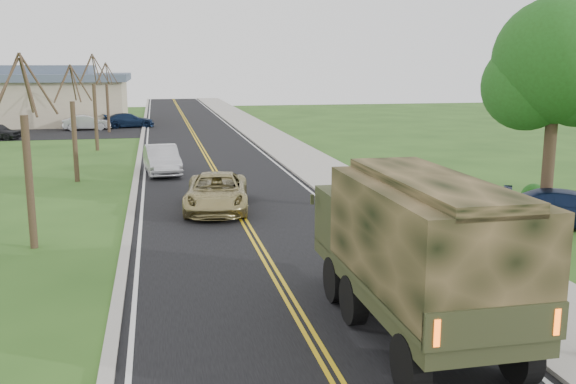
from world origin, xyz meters
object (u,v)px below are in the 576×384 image
object	(u,v)px
military_truck	(415,243)
sedan_silver	(162,160)
pickup_navy	(569,209)
suv_champagne	(217,192)

from	to	relation	value
military_truck	sedan_silver	bearing A→B (deg)	102.33
military_truck	pickup_navy	distance (m)	12.00
pickup_navy	military_truck	bearing A→B (deg)	160.71
suv_champagne	sedan_silver	bearing A→B (deg)	109.61
military_truck	pickup_navy	world-z (taller)	military_truck
suv_champagne	pickup_navy	world-z (taller)	suv_champagne
suv_champagne	sedan_silver	world-z (taller)	sedan_silver
sedan_silver	suv_champagne	bearing A→B (deg)	-83.08
suv_champagne	pickup_navy	distance (m)	13.15
military_truck	suv_champagne	xyz separation A→B (m)	(-2.97, 12.86, -1.31)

